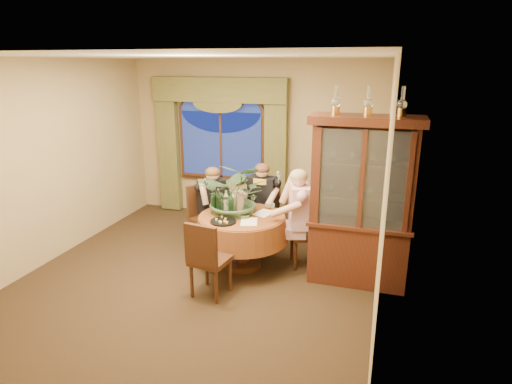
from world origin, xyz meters
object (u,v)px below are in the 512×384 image
(chair_back_right, at_px, (263,216))
(wine_bottle_0, at_px, (218,203))
(person_scarf, at_px, (262,205))
(olive_bowl, at_px, (244,216))
(wine_bottle_5, at_px, (226,202))
(oil_lamp_left, at_px, (336,100))
(stoneware_vase, at_px, (239,202))
(chair_back, at_px, (207,218))
(chair_front_left, at_px, (211,258))
(wine_bottle_1, at_px, (229,199))
(chair_right, at_px, (306,232))
(person_back, at_px, (213,208))
(wine_bottle_2, at_px, (231,204))
(dining_table, at_px, (242,241))
(centerpiece_plant, at_px, (236,168))
(person_pink, at_px, (299,219))
(wine_bottle_4, at_px, (219,200))
(china_cabinet, at_px, (361,203))
(oil_lamp_right, at_px, (403,102))
(oil_lamp_center, at_px, (369,101))
(wine_bottle_3, at_px, (213,202))

(chair_back_right, xyz_separation_m, wine_bottle_0, (-0.39, -0.82, 0.44))
(person_scarf, xyz_separation_m, olive_bowl, (-0.01, -0.83, 0.12))
(wine_bottle_0, bearing_deg, wine_bottle_5, 25.26)
(oil_lamp_left, xyz_separation_m, stoneware_vase, (-1.25, 0.10, -1.41))
(chair_back, relative_size, olive_bowl, 6.15)
(chair_front_left, xyz_separation_m, wine_bottle_1, (-0.12, 0.99, 0.44))
(chair_back, relative_size, wine_bottle_0, 2.91)
(wine_bottle_0, bearing_deg, chair_right, 16.61)
(person_back, relative_size, wine_bottle_2, 3.85)
(chair_right, bearing_deg, wine_bottle_1, 77.05)
(dining_table, height_order, stoneware_vase, stoneware_vase)
(person_back, bearing_deg, olive_bowl, 88.77)
(chair_back, xyz_separation_m, wine_bottle_1, (0.46, -0.28, 0.44))
(chair_back, distance_m, centerpiece_plant, 1.12)
(chair_right, bearing_deg, wine_bottle_2, 90.18)
(person_pink, relative_size, centerpiece_plant, 1.29)
(wine_bottle_0, bearing_deg, chair_back, 128.76)
(centerpiece_plant, bearing_deg, wine_bottle_0, -145.94)
(wine_bottle_1, height_order, wine_bottle_4, same)
(china_cabinet, xyz_separation_m, wine_bottle_5, (-1.78, -0.01, -0.16))
(china_cabinet, distance_m, person_back, 2.27)
(olive_bowl, xyz_separation_m, wine_bottle_1, (-0.30, 0.24, 0.14))
(olive_bowl, bearing_deg, wine_bottle_4, 161.87)
(chair_back_right, distance_m, wine_bottle_2, 0.96)
(dining_table, distance_m, oil_lamp_right, 2.73)
(chair_back_right, height_order, person_scarf, person_scarf)
(person_back, relative_size, wine_bottle_4, 3.85)
(person_pink, distance_m, wine_bottle_2, 0.95)
(china_cabinet, xyz_separation_m, person_scarf, (-1.48, 0.75, -0.41))
(person_pink, bearing_deg, chair_front_left, 122.66)
(chair_right, distance_m, wine_bottle_1, 1.17)
(chair_back_right, height_order, person_back, person_back)
(dining_table, bearing_deg, stoneware_vase, 122.52)
(wine_bottle_0, xyz_separation_m, wine_bottle_5, (0.10, 0.05, 0.00))
(person_pink, distance_m, centerpiece_plant, 1.10)
(dining_table, relative_size, stoneware_vase, 4.18)
(chair_right, xyz_separation_m, stoneware_vase, (-0.91, -0.19, 0.42))
(person_pink, bearing_deg, dining_table, 90.00)
(stoneware_vase, height_order, wine_bottle_1, wine_bottle_1)
(oil_lamp_left, xyz_separation_m, centerpiece_plant, (-1.29, 0.09, -0.94))
(china_cabinet, xyz_separation_m, olive_bowl, (-1.49, -0.09, -0.30))
(oil_lamp_left, relative_size, chair_back, 0.35)
(dining_table, xyz_separation_m, oil_lamp_center, (1.55, 0.02, 1.94))
(chair_back_right, xyz_separation_m, wine_bottle_3, (-0.46, -0.83, 0.44))
(chair_front_left, bearing_deg, chair_back_right, 91.73)
(chair_front_left, relative_size, wine_bottle_5, 2.91)
(china_cabinet, distance_m, oil_lamp_right, 1.29)
(stoneware_vase, height_order, centerpiece_plant, centerpiece_plant)
(oil_lamp_center, distance_m, person_scarf, 2.34)
(chair_back, bearing_deg, wine_bottle_0, 70.86)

